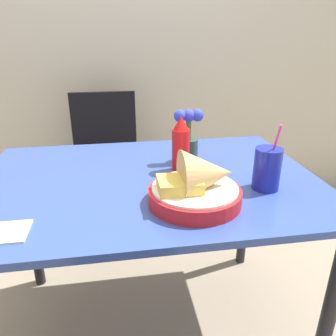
# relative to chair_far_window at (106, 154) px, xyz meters

# --- Properties ---
(ground_plane) EXTENTS (12.00, 12.00, 0.00)m
(ground_plane) POSITION_rel_chair_far_window_xyz_m (0.18, -0.88, -0.52)
(ground_plane) COLOR gray
(wall_window) EXTENTS (7.00, 0.06, 2.60)m
(wall_window) POSITION_rel_chair_far_window_xyz_m (0.18, 0.35, 0.78)
(wall_window) COLOR #B7B2A3
(wall_window) RESTS_ON ground_plane
(dining_table) EXTENTS (1.23, 0.86, 0.73)m
(dining_table) POSITION_rel_chair_far_window_xyz_m (0.18, -0.88, 0.12)
(dining_table) COLOR #334C9E
(dining_table) RESTS_ON ground_plane
(chair_far_window) EXTENTS (0.40, 0.40, 0.89)m
(chair_far_window) POSITION_rel_chair_far_window_xyz_m (0.00, 0.00, 0.00)
(chair_far_window) COLOR black
(chair_far_window) RESTS_ON ground_plane
(food_basket) EXTENTS (0.29, 0.29, 0.17)m
(food_basket) POSITION_rel_chair_far_window_xyz_m (0.31, -1.09, 0.27)
(food_basket) COLOR red
(food_basket) RESTS_ON dining_table
(ketchup_bottle) EXTENTS (0.07, 0.07, 0.21)m
(ketchup_bottle) POSITION_rel_chair_far_window_xyz_m (0.31, -0.83, 0.32)
(ketchup_bottle) COLOR red
(ketchup_bottle) RESTS_ON dining_table
(drink_cup) EXTENTS (0.09, 0.09, 0.23)m
(drink_cup) POSITION_rel_chair_far_window_xyz_m (0.56, -1.03, 0.28)
(drink_cup) COLOR #192399
(drink_cup) RESTS_ON dining_table
(flower_vase) EXTENTS (0.12, 0.08, 0.22)m
(flower_vase) POSITION_rel_chair_far_window_xyz_m (0.36, -0.74, 0.32)
(flower_vase) COLOR #2D4738
(flower_vase) RESTS_ON dining_table
(napkin) EXTENTS (0.13, 0.11, 0.01)m
(napkin) POSITION_rel_chair_far_window_xyz_m (-0.24, -1.18, 0.22)
(napkin) COLOR white
(napkin) RESTS_ON dining_table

